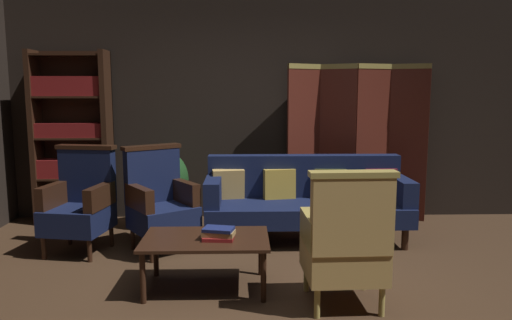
{
  "coord_description": "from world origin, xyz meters",
  "views": [
    {
      "loc": [
        -0.11,
        -3.53,
        1.57
      ],
      "look_at": [
        0.0,
        0.8,
        0.95
      ],
      "focal_mm": 33.54,
      "sensor_mm": 36.0,
      "label": 1
    }
  ],
  "objects_px": {
    "book_red_leather": "(219,238)",
    "book_navy_cloth": "(218,229)",
    "coffee_table": "(206,243)",
    "armchair_wing_left": "(80,202)",
    "folding_screen": "(355,140)",
    "bookshelf": "(72,134)",
    "armchair_gilt_accent": "(345,242)",
    "velvet_couch": "(306,197)",
    "potted_plant": "(163,182)",
    "armchair_wing_right": "(160,202)",
    "book_tan_leather": "(219,233)"
  },
  "relations": [
    {
      "from": "book_navy_cloth",
      "to": "bookshelf",
      "type": "bearing_deg",
      "value": 131.35
    },
    {
      "from": "armchair_wing_left",
      "to": "armchair_wing_right",
      "type": "relative_size",
      "value": 1.0
    },
    {
      "from": "folding_screen",
      "to": "bookshelf",
      "type": "xyz_separation_m",
      "value": [
        -3.4,
        -0.03,
        0.09
      ]
    },
    {
      "from": "bookshelf",
      "to": "book_navy_cloth",
      "type": "bearing_deg",
      "value": -48.65
    },
    {
      "from": "bookshelf",
      "to": "book_tan_leather",
      "type": "distance_m",
      "value": 2.85
    },
    {
      "from": "book_tan_leather",
      "to": "armchair_wing_right",
      "type": "bearing_deg",
      "value": 121.85
    },
    {
      "from": "book_red_leather",
      "to": "book_navy_cloth",
      "type": "bearing_deg",
      "value": 0.0
    },
    {
      "from": "armchair_wing_right",
      "to": "book_red_leather",
      "type": "bearing_deg",
      "value": -58.15
    },
    {
      "from": "velvet_couch",
      "to": "book_navy_cloth",
      "type": "bearing_deg",
      "value": -122.6
    },
    {
      "from": "book_tan_leather",
      "to": "armchair_wing_left",
      "type": "bearing_deg",
      "value": 144.53
    },
    {
      "from": "armchair_wing_left",
      "to": "book_red_leather",
      "type": "distance_m",
      "value": 1.73
    },
    {
      "from": "bookshelf",
      "to": "book_red_leather",
      "type": "xyz_separation_m",
      "value": [
        1.84,
        -2.09,
        -0.64
      ]
    },
    {
      "from": "book_red_leather",
      "to": "book_navy_cloth",
      "type": "relative_size",
      "value": 1.03
    },
    {
      "from": "potted_plant",
      "to": "book_navy_cloth",
      "type": "relative_size",
      "value": 3.89
    },
    {
      "from": "velvet_couch",
      "to": "coffee_table",
      "type": "relative_size",
      "value": 2.12
    },
    {
      "from": "armchair_wing_right",
      "to": "book_navy_cloth",
      "type": "relative_size",
      "value": 4.49
    },
    {
      "from": "velvet_couch",
      "to": "armchair_gilt_accent",
      "type": "distance_m",
      "value": 1.67
    },
    {
      "from": "book_navy_cloth",
      "to": "armchair_wing_left",
      "type": "bearing_deg",
      "value": 144.53
    },
    {
      "from": "book_red_leather",
      "to": "book_tan_leather",
      "type": "xyz_separation_m",
      "value": [
        0.0,
        0.0,
        0.03
      ]
    },
    {
      "from": "coffee_table",
      "to": "armchair_wing_left",
      "type": "bearing_deg",
      "value": 143.74
    },
    {
      "from": "coffee_table",
      "to": "potted_plant",
      "type": "distance_m",
      "value": 1.94
    },
    {
      "from": "book_red_leather",
      "to": "book_tan_leather",
      "type": "relative_size",
      "value": 0.95
    },
    {
      "from": "potted_plant",
      "to": "folding_screen",
      "type": "bearing_deg",
      "value": 5.99
    },
    {
      "from": "armchair_wing_left",
      "to": "book_navy_cloth",
      "type": "bearing_deg",
      "value": -35.47
    },
    {
      "from": "coffee_table",
      "to": "book_tan_leather",
      "type": "height_order",
      "value": "book_tan_leather"
    },
    {
      "from": "folding_screen",
      "to": "book_red_leather",
      "type": "height_order",
      "value": "folding_screen"
    },
    {
      "from": "armchair_wing_right",
      "to": "book_navy_cloth",
      "type": "height_order",
      "value": "armchair_wing_right"
    },
    {
      "from": "armchair_gilt_accent",
      "to": "armchair_wing_left",
      "type": "bearing_deg",
      "value": 150.53
    },
    {
      "from": "book_tan_leather",
      "to": "book_navy_cloth",
      "type": "bearing_deg",
      "value": 0.0
    },
    {
      "from": "potted_plant",
      "to": "book_tan_leather",
      "type": "relative_size",
      "value": 3.61
    },
    {
      "from": "folding_screen",
      "to": "potted_plant",
      "type": "xyz_separation_m",
      "value": [
        -2.31,
        -0.24,
        -0.47
      ]
    },
    {
      "from": "folding_screen",
      "to": "bookshelf",
      "type": "relative_size",
      "value": 0.93
    },
    {
      "from": "coffee_table",
      "to": "armchair_wing_right",
      "type": "xyz_separation_m",
      "value": [
        -0.53,
        0.97,
        0.12
      ]
    },
    {
      "from": "velvet_couch",
      "to": "armchair_wing_right",
      "type": "height_order",
      "value": "armchair_wing_right"
    },
    {
      "from": "velvet_couch",
      "to": "potted_plant",
      "type": "distance_m",
      "value": 1.7
    },
    {
      "from": "folding_screen",
      "to": "velvet_couch",
      "type": "distance_m",
      "value": 1.16
    },
    {
      "from": "coffee_table",
      "to": "potted_plant",
      "type": "bearing_deg",
      "value": 109.39
    },
    {
      "from": "bookshelf",
      "to": "armchair_wing_right",
      "type": "distance_m",
      "value": 1.71
    },
    {
      "from": "armchair_wing_left",
      "to": "book_red_leather",
      "type": "relative_size",
      "value": 4.38
    },
    {
      "from": "armchair_wing_right",
      "to": "book_red_leather",
      "type": "xyz_separation_m",
      "value": [
        0.63,
        -1.02,
        -0.06
      ]
    },
    {
      "from": "armchair_wing_left",
      "to": "book_red_leather",
      "type": "xyz_separation_m",
      "value": [
        1.41,
        -1.0,
        -0.06
      ]
    },
    {
      "from": "velvet_couch",
      "to": "book_tan_leather",
      "type": "bearing_deg",
      "value": -122.6
    },
    {
      "from": "armchair_gilt_accent",
      "to": "book_navy_cloth",
      "type": "relative_size",
      "value": 4.49
    },
    {
      "from": "book_red_leather",
      "to": "book_navy_cloth",
      "type": "height_order",
      "value": "book_navy_cloth"
    },
    {
      "from": "coffee_table",
      "to": "armchair_wing_right",
      "type": "relative_size",
      "value": 0.96
    },
    {
      "from": "bookshelf",
      "to": "potted_plant",
      "type": "height_order",
      "value": "bookshelf"
    },
    {
      "from": "coffee_table",
      "to": "book_red_leather",
      "type": "bearing_deg",
      "value": -24.2
    },
    {
      "from": "folding_screen",
      "to": "armchair_gilt_accent",
      "type": "xyz_separation_m",
      "value": [
        -0.63,
        -2.44,
        -0.5
      ]
    },
    {
      "from": "armchair_wing_left",
      "to": "book_tan_leather",
      "type": "bearing_deg",
      "value": -35.47
    },
    {
      "from": "armchair_gilt_accent",
      "to": "velvet_couch",
      "type": "bearing_deg",
      "value": 92.42
    }
  ]
}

